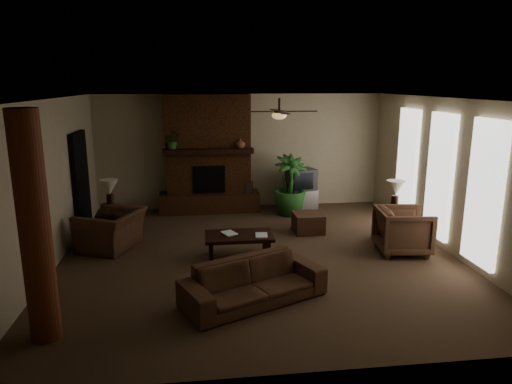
{
  "coord_description": "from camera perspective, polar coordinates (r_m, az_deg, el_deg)",
  "views": [
    {
      "loc": [
        -1.02,
        -7.84,
        3.07
      ],
      "look_at": [
        0.0,
        0.4,
        1.1
      ],
      "focal_mm": 32.56,
      "sensor_mm": 36.0,
      "label": 1
    }
  ],
  "objects": [
    {
      "name": "room_shell",
      "position": [
        8.08,
        0.35,
        1.42
      ],
      "size": [
        7.0,
        7.0,
        7.0
      ],
      "color": "#503B28",
      "rests_on": "ground"
    },
    {
      "name": "fireplace",
      "position": [
        11.23,
        -5.84,
        3.46
      ],
      "size": [
        2.4,
        0.7,
        2.8
      ],
      "color": "#522C15",
      "rests_on": "ground"
    },
    {
      "name": "windows",
      "position": [
        9.36,
        21.63,
        1.81
      ],
      "size": [
        0.08,
        3.65,
        2.35
      ],
      "color": "white",
      "rests_on": "ground"
    },
    {
      "name": "log_column",
      "position": [
        6.01,
        -25.53,
        -4.14
      ],
      "size": [
        0.36,
        0.36,
        2.8
      ],
      "primitive_type": "cylinder",
      "color": "brown",
      "rests_on": "ground"
    },
    {
      "name": "doorway",
      "position": [
        10.14,
        -20.7,
        0.99
      ],
      "size": [
        0.1,
        1.0,
        2.1
      ],
      "primitive_type": "cube",
      "color": "black",
      "rests_on": "ground"
    },
    {
      "name": "ceiling_fan",
      "position": [
        8.28,
        2.87,
        9.59
      ],
      "size": [
        1.35,
        1.35,
        0.37
      ],
      "color": "#301E15",
      "rests_on": "ceiling"
    },
    {
      "name": "sofa",
      "position": [
        6.69,
        -0.28,
        -10.17
      ],
      "size": [
        2.13,
        1.41,
        0.81
      ],
      "primitive_type": "imported",
      "rotation": [
        0.0,
        0.0,
        0.43
      ],
      "color": "#4E3321",
      "rests_on": "ground"
    },
    {
      "name": "armchair_left",
      "position": [
        9.13,
        -17.41,
        -3.74
      ],
      "size": [
        1.09,
        1.3,
        0.97
      ],
      "primitive_type": "imported",
      "rotation": [
        0.0,
        0.0,
        -1.96
      ],
      "color": "#4E3321",
      "rests_on": "ground"
    },
    {
      "name": "armchair_right",
      "position": [
        8.92,
        17.63,
        -4.3
      ],
      "size": [
        0.94,
        0.99,
        0.92
      ],
      "primitive_type": "imported",
      "rotation": [
        0.0,
        0.0,
        1.45
      ],
      "color": "#4E3321",
      "rests_on": "ground"
    },
    {
      "name": "coffee_table",
      "position": [
        8.31,
        -2.13,
        -5.6
      ],
      "size": [
        1.2,
        0.7,
        0.43
      ],
      "color": "black",
      "rests_on": "ground"
    },
    {
      "name": "ottoman",
      "position": [
        9.8,
        6.43,
        -3.78
      ],
      "size": [
        0.61,
        0.61,
        0.4
      ],
      "primitive_type": "cube",
      "rotation": [
        0.0,
        0.0,
        0.01
      ],
      "color": "#4E3321",
      "rests_on": "ground"
    },
    {
      "name": "tv_stand",
      "position": [
        11.48,
        5.23,
        -0.93
      ],
      "size": [
        0.94,
        0.67,
        0.5
      ],
      "primitive_type": "cube",
      "rotation": [
        0.0,
        0.0,
        0.22
      ],
      "color": "#BABABC",
      "rests_on": "ground"
    },
    {
      "name": "tv",
      "position": [
        11.36,
        5.59,
        1.55
      ],
      "size": [
        0.77,
        0.69,
        0.52
      ],
      "color": "#363638",
      "rests_on": "tv_stand"
    },
    {
      "name": "floor_vase",
      "position": [
        11.36,
        -1.19,
        -0.08
      ],
      "size": [
        0.34,
        0.34,
        0.77
      ],
      "color": "#32231C",
      "rests_on": "ground"
    },
    {
      "name": "floor_plant",
      "position": [
        11.01,
        4.14,
        -0.74
      ],
      "size": [
        1.2,
        1.59,
        0.79
      ],
      "primitive_type": "imported",
      "rotation": [
        0.0,
        0.0,
        0.32
      ],
      "color": "#295923",
      "rests_on": "ground"
    },
    {
      "name": "side_table_left",
      "position": [
        9.78,
        -17.41,
        -3.89
      ],
      "size": [
        0.52,
        0.52,
        0.55
      ],
      "primitive_type": "cube",
      "rotation": [
        0.0,
        0.0,
        0.05
      ],
      "color": "black",
      "rests_on": "ground"
    },
    {
      "name": "lamp_left",
      "position": [
        9.63,
        -17.55,
        0.31
      ],
      "size": [
        0.45,
        0.45,
        0.65
      ],
      "color": "#301E15",
      "rests_on": "side_table_left"
    },
    {
      "name": "side_table_right",
      "position": [
        9.67,
        16.34,
        -4.01
      ],
      "size": [
        0.6,
        0.6,
        0.55
      ],
      "primitive_type": "cube",
      "rotation": [
        0.0,
        0.0,
        0.22
      ],
      "color": "black",
      "rests_on": "ground"
    },
    {
      "name": "lamp_right",
      "position": [
        9.49,
        16.75,
        0.17
      ],
      "size": [
        0.43,
        0.43,
        0.65
      ],
      "color": "#301E15",
      "rests_on": "side_table_right"
    },
    {
      "name": "mantel_plant",
      "position": [
        10.93,
        -10.24,
        6.07
      ],
      "size": [
        0.49,
        0.52,
        0.33
      ],
      "primitive_type": "imported",
      "rotation": [
        0.0,
        0.0,
        0.33
      ],
      "color": "#295923",
      "rests_on": "fireplace"
    },
    {
      "name": "mantel_vase",
      "position": [
        10.92,
        -1.9,
        5.98
      ],
      "size": [
        0.25,
        0.26,
        0.22
      ],
      "primitive_type": "imported",
      "rotation": [
        0.0,
        0.0,
        -0.17
      ],
      "color": "brown",
      "rests_on": "fireplace"
    },
    {
      "name": "book_a",
      "position": [
        8.23,
        -4.0,
        -4.34
      ],
      "size": [
        0.21,
        0.11,
        0.29
      ],
      "primitive_type": "imported",
      "rotation": [
        0.0,
        0.0,
        0.42
      ],
      "color": "#999999",
      "rests_on": "coffee_table"
    },
    {
      "name": "book_b",
      "position": [
        8.16,
        -0.07,
        -4.45
      ],
      "size": [
        0.21,
        0.05,
        0.29
      ],
      "primitive_type": "imported",
      "rotation": [
        0.0,
        0.0,
        -0.11
      ],
      "color": "#999999",
      "rests_on": "coffee_table"
    }
  ]
}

